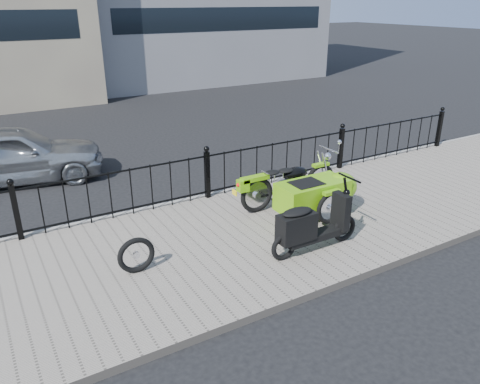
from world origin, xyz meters
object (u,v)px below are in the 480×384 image
motorcycle_sidecar (315,190)px  spare_tire (136,255)px  sedan_car (13,155)px  scooter (310,226)px

motorcycle_sidecar → spare_tire: motorcycle_sidecar is taller
motorcycle_sidecar → sedan_car: sedan_car is taller
motorcycle_sidecar → scooter: size_ratio=1.37×
motorcycle_sidecar → spare_tire: (-3.51, -0.27, -0.19)m
motorcycle_sidecar → sedan_car: bearing=132.4°
spare_tire → sedan_car: (-1.01, 5.22, 0.25)m
spare_tire → scooter: bearing=-17.4°
scooter → spare_tire: scooter is taller
scooter → motorcycle_sidecar: bearing=48.1°
spare_tire → sedan_car: 5.32m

